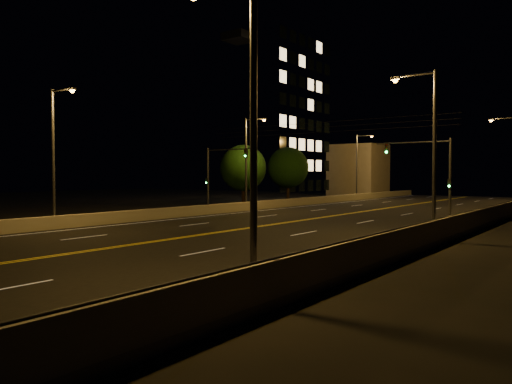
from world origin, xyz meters
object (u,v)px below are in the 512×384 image
Objects in this scene: streetlight_1 at (429,143)px; streetlight_4 at (55,148)px; streetlight_6 at (359,162)px; traffic_signal_right at (434,172)px; building_tower at (239,120)px; tree_0 at (243,168)px; streetlight_0 at (245,112)px; traffic_signal_left at (217,172)px; streetlight_5 at (248,157)px; tree_1 at (288,168)px.

streetlight_1 is 23.11m from streetlight_4.
streetlight_6 is 1.54× the size of traffic_signal_right.
tree_0 is at bearing -50.72° from building_tower.
traffic_signal_right is at bearing 36.49° from streetlight_4.
streetlight_0 is 22.48m from traffic_signal_right.
traffic_signal_right is 0.87× the size of tree_0.
streetlight_1 is 1.54× the size of traffic_signal_left.
streetlight_0 reaches higher than traffic_signal_right.
traffic_signal_left is at bearing 180.00° from traffic_signal_right.
streetlight_5 is at bearing -46.38° from tree_0.
streetlight_6 is 12.32m from tree_1.
streetlight_4 is at bearing 160.36° from streetlight_0.
streetlight_0 is at bearing -90.00° from streetlight_1.
building_tower reaches higher than traffic_signal_right.
streetlight_0 and streetlight_1 have the same top height.
traffic_signal_left is at bearing -65.14° from tree_0.
streetlight_6 reaches higher than tree_0.
streetlight_0 and streetlight_5 have the same top height.
building_tower is (-39.37, 33.58, 6.77)m from streetlight_1.
streetlight_1 is at bearing -75.83° from traffic_signal_right.
streetlight_5 is 1.00× the size of streetlight_6.
traffic_signal_right is 18.76m from traffic_signal_left.
streetlight_5 is (-21.44, 12.22, 0.00)m from streetlight_1.
streetlight_6 is (0.00, 25.75, 0.00)m from streetlight_5.
streetlight_4 reaches higher than traffic_signal_right.
tree_0 reaches higher than traffic_signal_right.
tree_0 is at bearing 114.86° from traffic_signal_left.
traffic_signal_right is (19.90, 14.72, -1.52)m from streetlight_4.
tree_0 is at bearing 157.57° from traffic_signal_right.
streetlight_0 is at bearing -52.25° from tree_0.
tree_0 is (-24.74, 31.95, -1.00)m from streetlight_0.
streetlight_6 is 31.92m from traffic_signal_left.
streetlight_0 and streetlight_4 have the same top height.
traffic_signal_right is at bearing -22.43° from tree_0.
streetlight_4 reaches higher than tree_1.
tree_1 is at bearing 121.18° from streetlight_0.
tree_1 is (-25.90, 42.79, -0.82)m from streetlight_0.
streetlight_0 is 1.00× the size of streetlight_4.
tree_0 reaches higher than traffic_signal_left.
tree_1 is (-4.45, 35.13, -0.82)m from streetlight_4.
streetlight_4 and streetlight_5 have the same top height.
streetlight_0 is at bearing -68.43° from streetlight_6.
traffic_signal_left is 0.84× the size of tree_1.
traffic_signal_right is at bearing 93.94° from streetlight_0.
streetlight_4 is at bearing -82.28° from tree_0.
streetlight_6 is at bearing 121.99° from traffic_signal_right.
streetlight_5 is at bearing -72.70° from tree_1.
tree_1 is (-4.45, -11.45, -0.82)m from streetlight_6.
streetlight_4 is (-21.44, 7.65, 0.00)m from streetlight_0.
streetlight_6 is 37.60m from traffic_signal_right.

